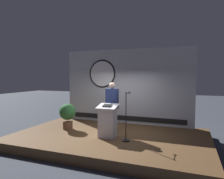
# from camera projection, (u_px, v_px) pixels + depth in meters

# --- Properties ---
(ground_plane) EXTENTS (40.00, 40.00, 0.00)m
(ground_plane) POSITION_uv_depth(u_px,v_px,m) (110.00, 143.00, 6.98)
(ground_plane) COLOR #383D47
(stage_platform) EXTENTS (6.40, 4.00, 0.30)m
(stage_platform) POSITION_uv_depth(u_px,v_px,m) (110.00, 139.00, 6.97)
(stage_platform) COLOR brown
(stage_platform) RESTS_ON ground
(banner_display) EXTENTS (5.41, 0.12, 3.08)m
(banner_display) POSITION_uv_depth(u_px,v_px,m) (125.00, 87.00, 8.60)
(banner_display) COLOR #B2B7C1
(banner_display) RESTS_ON stage_platform
(podium) EXTENTS (0.64, 0.50, 1.08)m
(podium) POSITION_uv_depth(u_px,v_px,m) (108.00, 121.00, 6.61)
(podium) COLOR silver
(podium) RESTS_ON stage_platform
(speaker_person) EXTENTS (0.40, 0.26, 1.76)m
(speaker_person) POSITION_uv_depth(u_px,v_px,m) (112.00, 107.00, 7.04)
(speaker_person) COLOR black
(speaker_person) RESTS_ON stage_platform
(microphone_stand) EXTENTS (0.24, 0.49, 1.50)m
(microphone_stand) POSITION_uv_depth(u_px,v_px,m) (126.00, 124.00, 6.27)
(microphone_stand) COLOR black
(microphone_stand) RESTS_ON stage_platform
(potted_plant) EXTENTS (0.61, 0.61, 0.95)m
(potted_plant) POSITION_uv_depth(u_px,v_px,m) (68.00, 114.00, 7.65)
(potted_plant) COLOR brown
(potted_plant) RESTS_ON stage_platform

